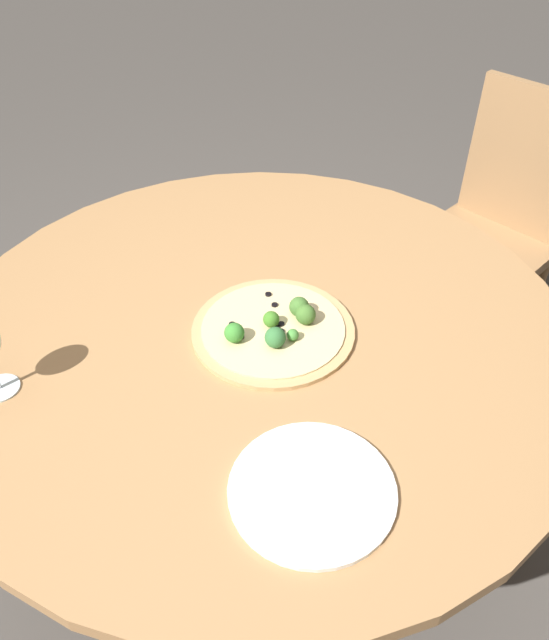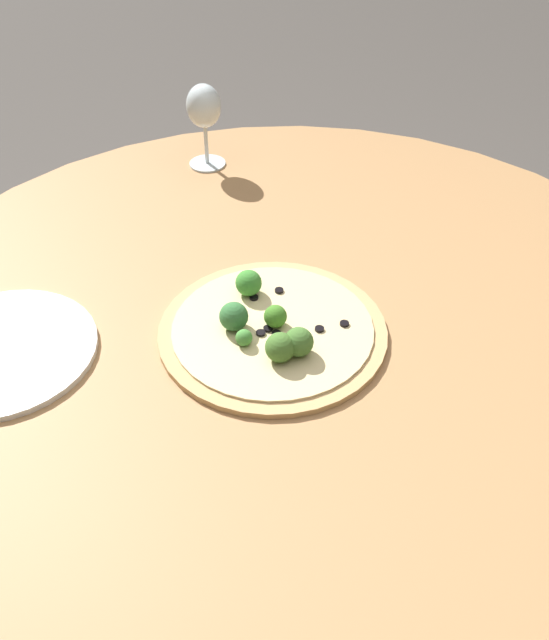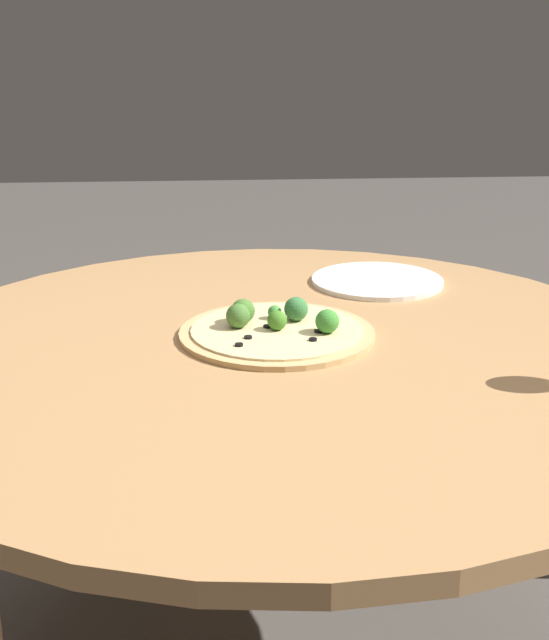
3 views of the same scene
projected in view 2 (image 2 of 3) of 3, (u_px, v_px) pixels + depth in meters
The scene contains 5 objects.
ground_plane at pixel (289, 572), 1.57m from camera, with size 12.00×12.00×0.00m, color #4C4742.
dining_table at pixel (294, 346), 1.13m from camera, with size 1.36×1.36×0.73m.
pizza at pixel (273, 330), 1.06m from camera, with size 0.34×0.34×0.06m.
wine_glass at pixel (204, 109), 1.40m from camera, with size 0.07×0.07×0.17m.
plate_near at pixel (1, 351), 1.03m from camera, with size 0.28×0.28×0.01m.
Camera 2 is at (-0.59, -0.59, 1.44)m, focal length 40.00 mm.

